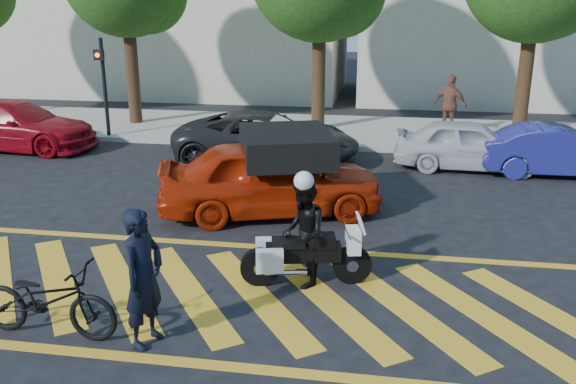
% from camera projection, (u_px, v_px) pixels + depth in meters
% --- Properties ---
extents(ground, '(90.00, 90.00, 0.00)m').
position_uv_depth(ground, '(226.00, 293.00, 9.41)').
color(ground, black).
rests_on(ground, ground).
extents(sidewalk, '(60.00, 5.00, 0.15)m').
position_uv_depth(sidewalk, '(318.00, 130.00, 20.67)').
color(sidewalk, '#9E998E').
rests_on(sidewalk, ground).
extents(crosswalk, '(12.33, 4.00, 0.01)m').
position_uv_depth(crosswalk, '(223.00, 293.00, 9.41)').
color(crosswalk, gold).
rests_on(crosswalk, ground).
extents(signal_pole, '(0.28, 0.43, 3.20)m').
position_uv_depth(signal_pole, '(103.00, 80.00, 19.00)').
color(signal_pole, black).
rests_on(signal_pole, ground).
extents(officer_bike, '(0.61, 0.77, 1.88)m').
position_uv_depth(officer_bike, '(144.00, 278.00, 7.79)').
color(officer_bike, black).
rests_on(officer_bike, ground).
extents(bicycle, '(2.02, 0.77, 1.05)m').
position_uv_depth(bicycle, '(47.00, 300.00, 8.11)').
color(bicycle, black).
rests_on(bicycle, ground).
extents(police_motorcycle, '(2.07, 0.87, 0.92)m').
position_uv_depth(police_motorcycle, '(304.00, 255.00, 9.58)').
color(police_motorcycle, black).
rests_on(police_motorcycle, ground).
extents(officer_moto, '(0.82, 0.96, 1.72)m').
position_uv_depth(officer_moto, '(303.00, 233.00, 9.48)').
color(officer_moto, black).
rests_on(officer_moto, ground).
extents(red_convertible, '(4.98, 3.18, 1.58)m').
position_uv_depth(red_convertible, '(271.00, 178.00, 12.68)').
color(red_convertible, '#A92107').
rests_on(red_convertible, ground).
extents(parked_left, '(5.00, 2.22, 1.43)m').
position_uv_depth(parked_left, '(15.00, 126.00, 18.24)').
color(parked_left, '#9E0917').
rests_on(parked_left, ground).
extents(parked_mid_left, '(5.16, 2.59, 1.40)m').
position_uv_depth(parked_mid_left, '(267.00, 138.00, 16.67)').
color(parked_mid_left, black).
rests_on(parked_mid_left, ground).
extents(parked_mid_right, '(3.98, 1.77, 1.33)m').
position_uv_depth(parked_mid_right, '(470.00, 145.00, 16.07)').
color(parked_mid_right, silver).
rests_on(parked_mid_right, ground).
extents(parked_right, '(3.92, 1.41, 1.29)m').
position_uv_depth(parked_right, '(560.00, 151.00, 15.50)').
color(parked_right, navy).
rests_on(parked_right, ground).
extents(pedestrian_right, '(1.19, 0.94, 1.89)m').
position_uv_depth(pedestrian_right, '(450.00, 105.00, 19.47)').
color(pedestrian_right, brown).
rests_on(pedestrian_right, sidewalk).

